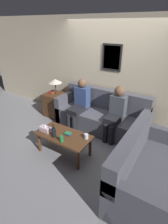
{
  "coord_description": "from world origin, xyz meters",
  "views": [
    {
      "loc": [
        1.68,
        -2.97,
        2.4
      ],
      "look_at": [
        -0.09,
        -0.16,
        0.72
      ],
      "focal_mm": 28.0,
      "sensor_mm": 36.0,
      "label": 1
    }
  ],
  "objects_px": {
    "wine_bottle": "(54,132)",
    "teddy_bear": "(108,167)",
    "person_left": "(79,102)",
    "couch_side": "(145,172)",
    "couch_main": "(101,116)",
    "drinking_glass": "(86,136)",
    "coffee_table": "(64,137)",
    "person_right": "(116,111)"
  },
  "relations": [
    {
      "from": "wine_bottle",
      "to": "couch_main",
      "type": "bearing_deg",
      "value": 78.24
    },
    {
      "from": "wine_bottle",
      "to": "person_left",
      "type": "relative_size",
      "value": 0.22
    },
    {
      "from": "couch_main",
      "to": "teddy_bear",
      "type": "xyz_separation_m",
      "value": [
        0.81,
        -1.28,
        -0.2
      ]
    },
    {
      "from": "coffee_table",
      "to": "drinking_glass",
      "type": "bearing_deg",
      "value": 16.29
    },
    {
      "from": "couch_main",
      "to": "couch_side",
      "type": "bearing_deg",
      "value": -41.73
    },
    {
      "from": "couch_main",
      "to": "couch_side",
      "type": "xyz_separation_m",
      "value": [
        1.41,
        -1.26,
        0.0
      ]
    },
    {
      "from": "coffee_table",
      "to": "drinking_glass",
      "type": "xyz_separation_m",
      "value": [
        0.44,
        0.13,
        0.11
      ]
    },
    {
      "from": "wine_bottle",
      "to": "drinking_glass",
      "type": "xyz_separation_m",
      "value": [
        0.56,
        0.28,
        -0.05
      ]
    },
    {
      "from": "couch_side",
      "to": "person_left",
      "type": "bearing_deg",
      "value": 61.33
    },
    {
      "from": "drinking_glass",
      "to": "person_right",
      "type": "bearing_deg",
      "value": 79.99
    },
    {
      "from": "person_left",
      "to": "person_right",
      "type": "xyz_separation_m",
      "value": [
        0.95,
        0.04,
        0.0
      ]
    },
    {
      "from": "person_right",
      "to": "couch_side",
      "type": "bearing_deg",
      "value": -48.18
    },
    {
      "from": "wine_bottle",
      "to": "teddy_bear",
      "type": "distance_m",
      "value": 1.19
    },
    {
      "from": "wine_bottle",
      "to": "teddy_bear",
      "type": "bearing_deg",
      "value": 6.82
    },
    {
      "from": "wine_bottle",
      "to": "teddy_bear",
      "type": "height_order",
      "value": "wine_bottle"
    },
    {
      "from": "couch_side",
      "to": "wine_bottle",
      "type": "bearing_deg",
      "value": 95.15
    },
    {
      "from": "couch_side",
      "to": "coffee_table",
      "type": "bearing_deg",
      "value": 90.27
    },
    {
      "from": "person_right",
      "to": "drinking_glass",
      "type": "bearing_deg",
      "value": -100.01
    },
    {
      "from": "couch_main",
      "to": "drinking_glass",
      "type": "bearing_deg",
      "value": -77.04
    },
    {
      "from": "person_left",
      "to": "person_right",
      "type": "distance_m",
      "value": 0.95
    },
    {
      "from": "person_left",
      "to": "person_right",
      "type": "bearing_deg",
      "value": 2.54
    },
    {
      "from": "drinking_glass",
      "to": "person_right",
      "type": "height_order",
      "value": "person_right"
    },
    {
      "from": "drinking_glass",
      "to": "person_left",
      "type": "distance_m",
      "value": 1.22
    },
    {
      "from": "couch_main",
      "to": "wine_bottle",
      "type": "height_order",
      "value": "couch_main"
    },
    {
      "from": "drinking_glass",
      "to": "couch_main",
      "type": "bearing_deg",
      "value": 102.96
    },
    {
      "from": "couch_side",
      "to": "person_right",
      "type": "distance_m",
      "value": 1.51
    },
    {
      "from": "couch_side",
      "to": "coffee_table",
      "type": "xyz_separation_m",
      "value": [
        -1.59,
        -0.01,
        0.05
      ]
    },
    {
      "from": "coffee_table",
      "to": "drinking_glass",
      "type": "distance_m",
      "value": 0.47
    },
    {
      "from": "couch_side",
      "to": "teddy_bear",
      "type": "xyz_separation_m",
      "value": [
        -0.61,
        -0.02,
        -0.2
      ]
    },
    {
      "from": "couch_main",
      "to": "drinking_glass",
      "type": "distance_m",
      "value": 1.18
    },
    {
      "from": "drinking_glass",
      "to": "couch_side",
      "type": "bearing_deg",
      "value": -6.04
    },
    {
      "from": "couch_side",
      "to": "drinking_glass",
      "type": "xyz_separation_m",
      "value": [
        -1.15,
        0.12,
        0.16
      ]
    },
    {
      "from": "coffee_table",
      "to": "person_right",
      "type": "height_order",
      "value": "person_right"
    },
    {
      "from": "wine_bottle",
      "to": "person_right",
      "type": "bearing_deg",
      "value": 59.75
    },
    {
      "from": "drinking_glass",
      "to": "teddy_bear",
      "type": "bearing_deg",
      "value": -14.78
    },
    {
      "from": "wine_bottle",
      "to": "person_left",
      "type": "bearing_deg",
      "value": 100.21
    },
    {
      "from": "couch_side",
      "to": "drinking_glass",
      "type": "bearing_deg",
      "value": 83.96
    },
    {
      "from": "coffee_table",
      "to": "drinking_glass",
      "type": "relative_size",
      "value": 11.42
    },
    {
      "from": "coffee_table",
      "to": "person_right",
      "type": "bearing_deg",
      "value": 60.89
    },
    {
      "from": "couch_main",
      "to": "coffee_table",
      "type": "height_order",
      "value": "couch_main"
    },
    {
      "from": "couch_side",
      "to": "person_right",
      "type": "bearing_deg",
      "value": 41.82
    },
    {
      "from": "wine_bottle",
      "to": "person_right",
      "type": "xyz_separation_m",
      "value": [
        0.73,
        1.25,
        0.12
      ]
    }
  ]
}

